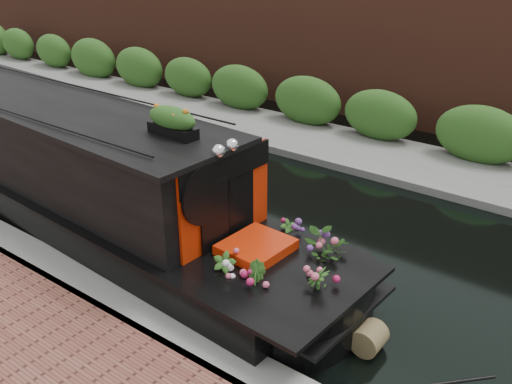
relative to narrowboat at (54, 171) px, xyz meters
The scene contains 7 objects.
ground 3.83m from the narrowboat, 30.55° to the left, with size 80.00×80.00×0.00m, color black.
near_bank_coping 3.61m from the narrowboat, 23.47° to the right, with size 40.00×0.60×0.50m, color gray.
far_bank_path 6.95m from the narrowboat, 62.16° to the left, with size 40.00×2.40×0.34m, color slate.
far_hedge 7.75m from the narrowboat, 65.29° to the left, with size 40.00×1.10×2.80m, color #2B561C.
far_brick_wall 9.69m from the narrowboat, 70.51° to the left, with size 40.00×1.00×8.00m, color #582B1D.
narrowboat is the anchor object (origin of this frame).
rope_fender 6.46m from the narrowboat, ahead, with size 0.37×0.37×0.38m, color brown.
Camera 1 is at (5.52, -7.32, 4.87)m, focal length 40.00 mm.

